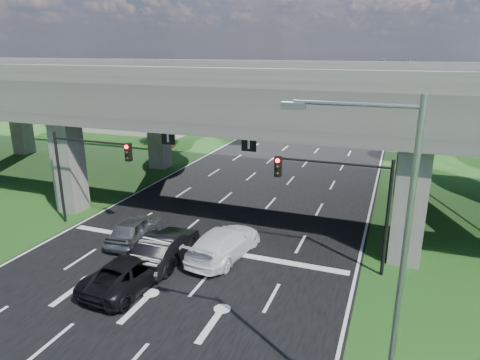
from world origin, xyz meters
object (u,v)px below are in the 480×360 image
Objects in this scene: signal_right at (343,192)px; streetlight_beyond at (402,92)px; signal_left at (85,163)px; car_white at (224,243)px; streetlight_far at (401,109)px; car_trailing at (131,271)px; car_dark at (165,248)px; car_silver at (135,229)px; streetlight_near at (387,258)px.

streetlight_beyond is at bearing 86.39° from signal_right.
signal_left is 10.23m from car_white.
signal_left is 0.60× the size of streetlight_far.
car_trailing is (6.59, -5.26, -3.41)m from signal_left.
car_dark is 0.95× the size of car_trailing.
streetlight_beyond is (17.92, 36.06, 1.66)m from signal_left.
streetlight_beyond reaches higher than car_white.
streetlight_far reaches higher than car_silver.
car_silver is at bearing -123.68° from streetlight_far.
signal_right is 10.33m from streetlight_near.
signal_left is 20.56m from streetlight_near.
signal_right is 6.95m from car_white.
signal_left is 0.60× the size of streetlight_beyond.
streetlight_near is (2.27, -9.94, 1.66)m from signal_right.
streetlight_near is 17.39m from car_silver.
streetlight_near reaches higher than signal_left.
streetlight_near is 2.22× the size of car_silver.
streetlight_beyond reaches higher than car_trailing.
car_white is (9.62, -0.94, -3.34)m from signal_left.
car_dark is (6.95, -2.62, -3.31)m from signal_left.
signal_right is at bearing -163.94° from car_white.
signal_right is 11.02m from car_trailing.
car_silver is 5.07m from car_trailing.
car_trailing is at bearing 157.54° from streetlight_near.
streetlight_near is 30.00m from streetlight_far.
signal_left is 0.60× the size of streetlight_near.
car_trailing is at bearing -38.60° from signal_left.
signal_right is at bearing -165.97° from car_dark.
signal_left is (-15.65, 0.00, 0.00)m from signal_right.
streetlight_beyond is 39.88m from car_silver.
car_dark is at bearing 146.27° from streetlight_near.
streetlight_beyond is 1.78× the size of car_white.
signal_left is 26.95m from streetlight_far.
car_white is at bearing 132.67° from streetlight_near.
streetlight_far is at bearing 83.53° from signal_right.
car_white is at bearing -5.59° from signal_left.
streetlight_far is at bearing -109.81° from car_trailing.
signal_right is 1.00× the size of signal_left.
signal_right reaches higher than car_trailing.
signal_right is 1.07× the size of car_white.
car_dark is (-10.97, -22.67, -4.97)m from streetlight_far.
signal_right is 0.60× the size of streetlight_beyond.
streetlight_near is at bearing 139.84° from car_white.
signal_right is at bearing -96.47° from streetlight_far.
streetlight_far reaches higher than car_trailing.
streetlight_near is (17.92, -9.94, 1.66)m from signal_left.
streetlight_far is 2.22× the size of car_silver.
car_trailing is (-3.04, -4.31, -0.06)m from car_white.
streetlight_beyond is 40.51m from car_dark.
streetlight_beyond is 1.95× the size of car_dark.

